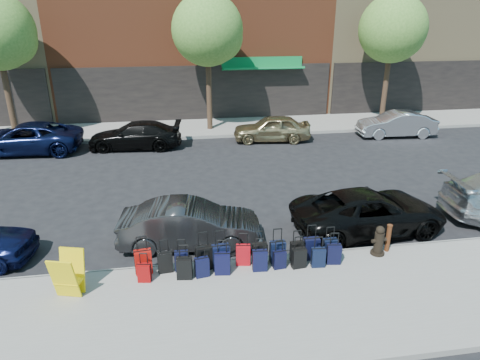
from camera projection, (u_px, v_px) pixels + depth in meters
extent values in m
plane|color=black|center=(220.00, 198.00, 15.88)|extent=(120.00, 120.00, 0.00)
cube|color=gray|center=(253.00, 308.00, 9.89)|extent=(60.00, 4.00, 0.15)
cube|color=gray|center=(201.00, 128.00, 25.03)|extent=(60.00, 4.00, 0.15)
cube|color=gray|center=(239.00, 261.00, 11.74)|extent=(60.00, 0.08, 0.15)
cube|color=gray|center=(203.00, 137.00, 23.18)|extent=(60.00, 0.08, 0.15)
cube|color=black|center=(198.00, 94.00, 26.22)|extent=(16.66, 0.15, 3.40)
cube|color=#0C7338|center=(263.00, 68.00, 25.93)|extent=(5.00, 0.91, 0.27)
cube|color=#0C7338|center=(262.00, 62.00, 26.07)|extent=(5.00, 0.10, 0.60)
cube|color=black|center=(437.00, 87.00, 28.55)|extent=(14.70, 0.15, 3.40)
cylinder|color=black|center=(7.00, 92.00, 22.20)|extent=(0.30, 0.30, 4.80)
sphere|color=#3E7928|center=(10.00, 39.00, 21.33)|extent=(2.58, 2.58, 2.58)
cylinder|color=black|center=(209.00, 86.00, 23.73)|extent=(0.30, 0.30, 4.80)
sphere|color=#3E7928|center=(207.00, 30.00, 22.63)|extent=(3.80, 3.80, 3.80)
sphere|color=#3E7928|center=(219.00, 37.00, 22.86)|extent=(2.58, 2.58, 2.58)
cylinder|color=black|center=(386.00, 82.00, 25.26)|extent=(0.30, 0.30, 4.80)
sphere|color=#3E7928|center=(393.00, 29.00, 24.16)|extent=(3.80, 3.80, 3.80)
sphere|color=#3E7928|center=(402.00, 36.00, 24.39)|extent=(2.58, 2.58, 2.58)
cube|color=#9A0E09|center=(143.00, 262.00, 10.98)|extent=(0.46, 0.29, 0.64)
cylinder|color=black|center=(141.00, 238.00, 10.72)|extent=(0.24, 0.06, 0.03)
cube|color=black|center=(165.00, 262.00, 11.04)|extent=(0.39, 0.25, 0.56)
cylinder|color=black|center=(164.00, 242.00, 10.82)|extent=(0.21, 0.05, 0.03)
cube|color=black|center=(182.00, 261.00, 11.11)|extent=(0.37, 0.21, 0.55)
cylinder|color=black|center=(181.00, 241.00, 10.89)|extent=(0.20, 0.04, 0.03)
cube|color=black|center=(204.00, 258.00, 11.15)|extent=(0.46, 0.30, 0.65)
cylinder|color=black|center=(203.00, 234.00, 10.89)|extent=(0.24, 0.07, 0.03)
cube|color=black|center=(221.00, 257.00, 11.18)|extent=(0.47, 0.29, 0.67)
cylinder|color=black|center=(220.00, 232.00, 10.91)|extent=(0.25, 0.06, 0.03)
cube|color=#AF0B14|center=(243.00, 255.00, 11.37)|extent=(0.40, 0.26, 0.56)
cylinder|color=black|center=(243.00, 235.00, 11.14)|extent=(0.21, 0.06, 0.03)
cube|color=black|center=(260.00, 253.00, 11.42)|extent=(0.40, 0.24, 0.58)
cylinder|color=black|center=(260.00, 233.00, 11.19)|extent=(0.22, 0.05, 0.03)
cube|color=black|center=(278.00, 252.00, 11.47)|extent=(0.41, 0.23, 0.61)
cylinder|color=black|center=(278.00, 230.00, 11.22)|extent=(0.23, 0.04, 0.03)
cube|color=black|center=(297.00, 251.00, 11.55)|extent=(0.38, 0.22, 0.55)
cylinder|color=black|center=(298.00, 232.00, 11.33)|extent=(0.21, 0.04, 0.03)
cube|color=black|center=(311.00, 249.00, 11.61)|extent=(0.41, 0.23, 0.62)
cylinder|color=black|center=(313.00, 227.00, 11.37)|extent=(0.23, 0.03, 0.03)
cube|color=black|center=(330.00, 249.00, 11.65)|extent=(0.39, 0.23, 0.57)
cylinder|color=black|center=(332.00, 228.00, 11.42)|extent=(0.22, 0.04, 0.03)
cube|color=#8F090A|center=(144.00, 273.00, 10.67)|extent=(0.35, 0.24, 0.48)
cylinder|color=black|center=(143.00, 255.00, 10.47)|extent=(0.19, 0.06, 0.03)
cube|color=black|center=(184.00, 268.00, 10.77)|extent=(0.41, 0.27, 0.57)
cylinder|color=black|center=(183.00, 247.00, 10.54)|extent=(0.22, 0.06, 0.03)
cube|color=black|center=(202.00, 267.00, 10.86)|extent=(0.38, 0.26, 0.52)
cylinder|color=black|center=(201.00, 248.00, 10.65)|extent=(0.20, 0.07, 0.03)
cube|color=black|center=(222.00, 264.00, 10.96)|extent=(0.42, 0.28, 0.58)
cylinder|color=black|center=(222.00, 242.00, 10.72)|extent=(0.22, 0.06, 0.03)
cube|color=black|center=(260.00, 261.00, 11.11)|extent=(0.40, 0.25, 0.56)
cylinder|color=black|center=(260.00, 240.00, 10.89)|extent=(0.21, 0.05, 0.03)
cube|color=black|center=(279.00, 260.00, 11.22)|extent=(0.35, 0.23, 0.49)
cylinder|color=black|center=(280.00, 242.00, 11.02)|extent=(0.19, 0.05, 0.03)
cube|color=black|center=(299.00, 258.00, 11.24)|extent=(0.39, 0.25, 0.55)
cylinder|color=black|center=(300.00, 238.00, 11.02)|extent=(0.21, 0.05, 0.03)
cube|color=black|center=(318.00, 257.00, 11.28)|extent=(0.37, 0.24, 0.53)
cylinder|color=black|center=(320.00, 238.00, 11.07)|extent=(0.20, 0.05, 0.03)
cube|color=black|center=(334.00, 254.00, 11.42)|extent=(0.40, 0.27, 0.55)
cylinder|color=black|center=(336.00, 234.00, 11.20)|extent=(0.21, 0.06, 0.03)
cylinder|color=black|center=(377.00, 253.00, 11.94)|extent=(0.39, 0.39, 0.06)
cylinder|color=black|center=(379.00, 242.00, 11.81)|extent=(0.26, 0.26, 0.60)
sphere|color=black|center=(380.00, 230.00, 11.68)|extent=(0.24, 0.24, 0.24)
cylinder|color=black|center=(379.00, 240.00, 11.79)|extent=(0.44, 0.16, 0.11)
cylinder|color=#38190C|center=(388.00, 238.00, 11.96)|extent=(0.13, 0.13, 0.80)
cylinder|color=#38190C|center=(390.00, 226.00, 11.81)|extent=(0.15, 0.15, 0.04)
cube|color=yellow|center=(64.00, 279.00, 9.87)|extent=(0.66, 0.43, 1.09)
cube|color=yellow|center=(72.00, 270.00, 10.24)|extent=(0.66, 0.43, 1.09)
cube|color=yellow|center=(69.00, 280.00, 10.12)|extent=(0.69, 0.55, 0.02)
imported|color=#303032|center=(190.00, 225.00, 12.43)|extent=(4.22, 1.85, 1.35)
imported|color=black|center=(369.00, 212.00, 13.28)|extent=(4.93, 2.56, 1.33)
imported|color=#0C1337|center=(25.00, 138.00, 20.66)|extent=(5.33, 2.68, 1.45)
imported|color=black|center=(135.00, 135.00, 21.37)|extent=(4.73, 2.29, 1.33)
imported|color=#9A885E|center=(272.00, 128.00, 22.56)|extent=(4.19, 2.08, 1.37)
imported|color=silver|center=(396.00, 124.00, 23.37)|extent=(4.27, 1.74, 1.38)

